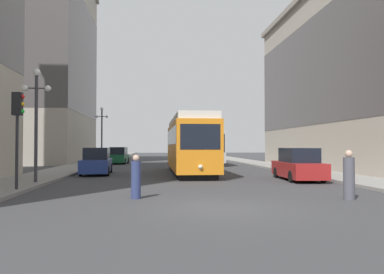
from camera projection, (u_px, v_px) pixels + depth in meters
The scene contains 15 objects.
ground_plane at pixel (221, 208), 11.73m from camera, with size 200.00×200.00×0.00m, color #38383A.
sidewalk_left at pixel (104, 160), 50.66m from camera, with size 3.20×120.00×0.15m, color gray.
sidewalk_right at pixel (235, 159), 52.40m from camera, with size 3.20×120.00×0.15m, color gray.
streetcar at pixel (189, 144), 26.72m from camera, with size 2.69×12.64×3.89m.
transit_bus at pixel (204, 146), 40.74m from camera, with size 2.66×12.31×3.45m.
parked_car_left_near at pixel (97, 162), 25.81m from camera, with size 2.09×5.04×1.82m.
parked_car_left_mid at pixel (119, 156), 41.19m from camera, with size 2.09×4.57×1.82m.
parked_car_right_far at pixel (298, 165), 21.41m from camera, with size 2.10×5.02×1.82m.
pedestrian_crossing_near at pixel (349, 177), 13.55m from camera, with size 0.40×0.40×1.78m.
pedestrian_crossing_far at pixel (136, 178), 13.79m from camera, with size 0.36×0.36×1.60m.
traffic_light_near_left at pixel (18, 115), 15.58m from camera, with size 0.47×0.36×4.00m.
lamp_post_left_near at pixel (36, 108), 18.69m from camera, with size 1.41×0.36×5.63m.
lamp_post_left_far at pixel (102, 126), 41.62m from camera, with size 1.41×0.36×6.10m.
building_left_corner at pixel (21, 62), 44.86m from camera, with size 15.42×18.33×23.13m.
building_right_corner at pixel (366, 78), 32.18m from camera, with size 11.22×24.50×15.05m.
Camera 1 is at (-2.06, -11.64, 1.92)m, focal length 35.28 mm.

